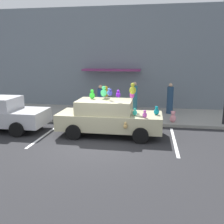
% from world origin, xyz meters
% --- Properties ---
extents(ground_plane, '(60.00, 60.00, 0.00)m').
position_xyz_m(ground_plane, '(0.00, 0.00, 0.00)').
color(ground_plane, '#262628').
extents(sidewalk, '(24.00, 4.00, 0.15)m').
position_xyz_m(sidewalk, '(0.00, 5.00, 0.07)').
color(sidewalk, gray).
rests_on(sidewalk, ground).
extents(storefront_building, '(24.00, 1.25, 6.40)m').
position_xyz_m(storefront_building, '(-0.00, 7.14, 3.19)').
color(storefront_building, slate).
rests_on(storefront_building, ground).
extents(parking_stripe_front, '(0.12, 3.60, 0.01)m').
position_xyz_m(parking_stripe_front, '(3.08, 1.00, 0.00)').
color(parking_stripe_front, silver).
rests_on(parking_stripe_front, ground).
extents(parking_stripe_rear, '(0.12, 3.60, 0.01)m').
position_xyz_m(parking_stripe_rear, '(-2.46, 1.00, 0.00)').
color(parking_stripe_rear, silver).
rests_on(parking_stripe_rear, ground).
extents(plush_covered_car, '(4.43, 1.92, 2.27)m').
position_xyz_m(plush_covered_car, '(0.30, 1.35, 0.81)').
color(plush_covered_car, '#B8B28A').
rests_on(plush_covered_car, ground).
extents(teddy_bear_on_sidewalk, '(0.30, 0.25, 0.58)m').
position_xyz_m(teddy_bear_on_sidewalk, '(3.18, 3.45, 0.42)').
color(teddy_bear_on_sidewalk, pink).
rests_on(teddy_bear_on_sidewalk, sidewalk).
extents(pedestrian_near_shopfront, '(0.36, 0.36, 1.74)m').
position_xyz_m(pedestrian_near_shopfront, '(3.13, 5.47, 0.95)').
color(pedestrian_near_shopfront, navy).
rests_on(pedestrian_near_shopfront, sidewalk).
extents(pedestrian_walking_past, '(0.32, 0.32, 1.84)m').
position_xyz_m(pedestrian_walking_past, '(1.15, 4.83, 1.02)').
color(pedestrian_walking_past, '#2E6E81').
rests_on(pedestrian_walking_past, sidewalk).
extents(pedestrian_by_lamp, '(0.36, 0.36, 1.70)m').
position_xyz_m(pedestrian_by_lamp, '(-0.69, 4.40, 0.93)').
color(pedestrian_by_lamp, navy).
rests_on(pedestrian_by_lamp, sidewalk).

